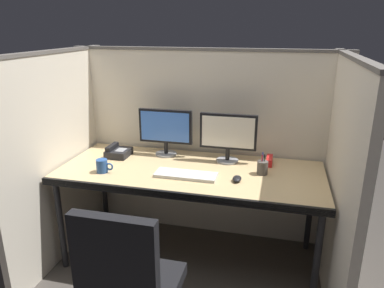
{
  "coord_description": "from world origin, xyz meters",
  "views": [
    {
      "loc": [
        0.6,
        -2.06,
        1.74
      ],
      "look_at": [
        0.0,
        0.35,
        0.92
      ],
      "focal_mm": 33.83,
      "sensor_mm": 36.0,
      "label": 1
    }
  ],
  "objects": [
    {
      "name": "monitor_left",
      "position": [
        -0.27,
        0.56,
        0.96
      ],
      "size": [
        0.43,
        0.17,
        0.37
      ],
      "color": "gray",
      "rests_on": "desk"
    },
    {
      "name": "ground_plane",
      "position": [
        0.0,
        0.0,
        0.0
      ],
      "size": [
        8.0,
        8.0,
        0.0
      ],
      "primitive_type": "plane",
      "color": "#423D38"
    },
    {
      "name": "pen_cup",
      "position": [
        0.51,
        0.34,
        0.79
      ],
      "size": [
        0.08,
        0.08,
        0.16
      ],
      "color": "#4C4742",
      "rests_on": "desk"
    },
    {
      "name": "coffee_mug",
      "position": [
        -0.6,
        0.1,
        0.79
      ],
      "size": [
        0.13,
        0.08,
        0.09
      ],
      "color": "#264C8C",
      "rests_on": "desk"
    },
    {
      "name": "red_stapler",
      "position": [
        0.55,
        0.55,
        0.77
      ],
      "size": [
        0.04,
        0.15,
        0.06
      ],
      "primitive_type": "cube",
      "color": "red",
      "rests_on": "desk"
    },
    {
      "name": "cubicle_partition_right",
      "position": [
        0.99,
        0.2,
        0.79
      ],
      "size": [
        0.06,
        1.41,
        1.57
      ],
      "color": "beige",
      "rests_on": "ground"
    },
    {
      "name": "desk_phone",
      "position": [
        -0.63,
        0.44,
        0.77
      ],
      "size": [
        0.17,
        0.19,
        0.09
      ],
      "color": "black",
      "rests_on": "desk"
    },
    {
      "name": "desk",
      "position": [
        0.0,
        0.29,
        0.69
      ],
      "size": [
        1.9,
        0.8,
        0.74
      ],
      "color": "tan",
      "rests_on": "ground"
    },
    {
      "name": "monitor_right",
      "position": [
        0.24,
        0.53,
        0.96
      ],
      "size": [
        0.43,
        0.17,
        0.37
      ],
      "color": "gray",
      "rests_on": "desk"
    },
    {
      "name": "keyboard_main",
      "position": [
        -0.0,
        0.17,
        0.75
      ],
      "size": [
        0.43,
        0.15,
        0.02
      ],
      "primitive_type": "cube",
      "color": "silver",
      "rests_on": "desk"
    },
    {
      "name": "computer_mouse",
      "position": [
        0.35,
        0.18,
        0.76
      ],
      "size": [
        0.06,
        0.1,
        0.04
      ],
      "color": "black",
      "rests_on": "desk"
    },
    {
      "name": "cubicle_partition_left",
      "position": [
        -0.99,
        0.2,
        0.79
      ],
      "size": [
        0.06,
        1.41,
        1.57
      ],
      "color": "beige",
      "rests_on": "ground"
    },
    {
      "name": "cubicle_partition_rear",
      "position": [
        0.0,
        0.74,
        0.79
      ],
      "size": [
        2.21,
        0.06,
        1.57
      ],
      "color": "beige",
      "rests_on": "ground"
    }
  ]
}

